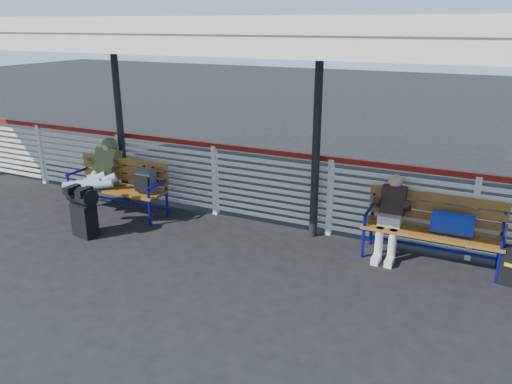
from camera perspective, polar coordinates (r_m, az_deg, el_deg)
The scene contains 8 objects.
ground at distance 7.13m, azimuth -12.33°, elevation -7.47°, with size 60.00×60.00×0.00m, color black.
fence at distance 8.34m, azimuth -4.71°, elevation 1.72°, with size 12.08×0.08×1.24m.
canopy at distance 7.11m, azimuth -9.65°, elevation 18.06°, with size 12.60×3.60×3.16m.
luggage_stack at distance 7.96m, azimuth -19.13°, elevation -1.92°, with size 0.51×0.35×0.78m.
bench_left at distance 8.66m, azimuth -14.72°, elevation 1.22°, with size 1.80×0.56×0.92m.
bench_right at distance 7.06m, azimuth 20.41°, elevation -3.36°, with size 1.80×0.56×0.92m.
traveler_man at distance 8.58m, azimuth -17.81°, elevation 1.53°, with size 0.93×1.64×0.77m.
companion_person at distance 7.08m, azimuth 15.13°, elevation -2.60°, with size 0.32×0.66×1.15m.
Camera 1 is at (4.06, -4.97, 3.10)m, focal length 35.00 mm.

